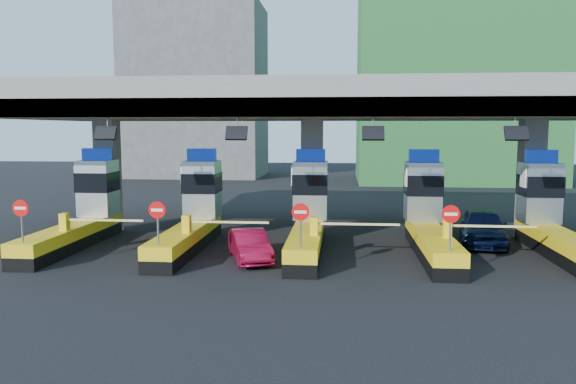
{
  "coord_description": "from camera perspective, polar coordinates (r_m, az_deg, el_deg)",
  "views": [
    {
      "loc": [
        1.34,
        -23.43,
        5.07
      ],
      "look_at": [
        -0.86,
        0.0,
        2.4
      ],
      "focal_mm": 35.0,
      "sensor_mm": 36.0,
      "label": 1
    }
  ],
  "objects": [
    {
      "name": "toll_lane_right",
      "position": [
        24.27,
        13.99,
        -2.43
      ],
      "size": [
        4.43,
        8.0,
        4.16
      ],
      "color": "black",
      "rests_on": "ground"
    },
    {
      "name": "bg_building_scaffold",
      "position": [
        57.15,
        16.64,
        15.19
      ],
      "size": [
        18.0,
        12.0,
        28.0
      ],
      "primitive_type": "cube",
      "color": "#1E5926",
      "rests_on": "ground"
    },
    {
      "name": "van",
      "position": [
        26.04,
        19.19,
        -3.35
      ],
      "size": [
        2.63,
        4.9,
        1.59
      ],
      "primitive_type": "imported",
      "rotation": [
        0.0,
        0.0,
        -0.17
      ],
      "color": "black",
      "rests_on": "ground"
    },
    {
      "name": "toll_lane_far_right",
      "position": [
        25.51,
        25.18,
        -2.43
      ],
      "size": [
        4.43,
        8.0,
        4.16
      ],
      "color": "black",
      "rests_on": "ground"
    },
    {
      "name": "red_car",
      "position": [
        21.75,
        -3.91,
        -5.44
      ],
      "size": [
        2.34,
        3.79,
        1.18
      ],
      "primitive_type": "imported",
      "rotation": [
        0.0,
        0.0,
        0.33
      ],
      "color": "maroon",
      "rests_on": "ground"
    },
    {
      "name": "bg_building_concrete",
      "position": [
        61.5,
        -9.24,
        10.05
      ],
      "size": [
        14.0,
        10.0,
        18.0
      ],
      "primitive_type": "cube",
      "color": "#4C4C49",
      "rests_on": "ground"
    },
    {
      "name": "toll_canopy",
      "position": [
        26.35,
        2.48,
        8.77
      ],
      "size": [
        28.0,
        12.09,
        7.0
      ],
      "color": "slate",
      "rests_on": "ground"
    },
    {
      "name": "toll_lane_left",
      "position": [
        24.81,
        -9.5,
        -2.13
      ],
      "size": [
        4.43,
        8.0,
        4.16
      ],
      "color": "black",
      "rests_on": "ground"
    },
    {
      "name": "toll_lane_far_left",
      "position": [
        26.53,
        -20.0,
        -1.88
      ],
      "size": [
        4.43,
        8.0,
        4.16
      ],
      "color": "black",
      "rests_on": "ground"
    },
    {
      "name": "toll_lane_center",
      "position": [
        24.03,
        2.11,
        -2.33
      ],
      "size": [
        4.43,
        8.0,
        4.16
      ],
      "color": "black",
      "rests_on": "ground"
    },
    {
      "name": "ground",
      "position": [
        24.01,
        2.06,
        -5.73
      ],
      "size": [
        120.0,
        120.0,
        0.0
      ],
      "primitive_type": "plane",
      "color": "black",
      "rests_on": "ground"
    }
  ]
}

